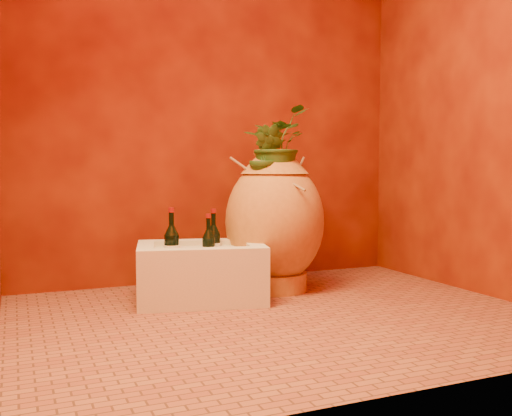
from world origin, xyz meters
name	(u,v)px	position (x,y,z in m)	size (l,w,h in m)	color
floor	(282,316)	(0.00, 0.00, 0.00)	(2.50, 2.50, 0.00)	brown
wall_back	(213,82)	(0.00, 1.00, 1.25)	(2.50, 0.02, 2.50)	#4E0B04
wall_right	(487,70)	(1.25, 0.00, 1.25)	(0.02, 2.00, 2.50)	#4E0B04
amphora	(274,221)	(0.21, 0.55, 0.41)	(0.73, 0.73, 0.82)	#B77A33
stone_basin	(201,274)	(-0.26, 0.46, 0.15)	(0.75, 0.60, 0.31)	beige
wine_bottle_a	(214,245)	(-0.16, 0.55, 0.28)	(0.08, 0.08, 0.32)	black
wine_bottle_b	(172,248)	(-0.41, 0.49, 0.29)	(0.08, 0.08, 0.33)	black
wine_bottle_c	(209,249)	(-0.21, 0.47, 0.28)	(0.07, 0.07, 0.30)	black
wall_tap	(270,140)	(0.35, 0.91, 0.89)	(0.08, 0.17, 0.18)	#AC8127
plant_main	(276,144)	(0.21, 0.54, 0.85)	(0.38, 0.33, 0.43)	#254719
plant_side	(266,157)	(0.13, 0.47, 0.77)	(0.19, 0.16, 0.35)	#254719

